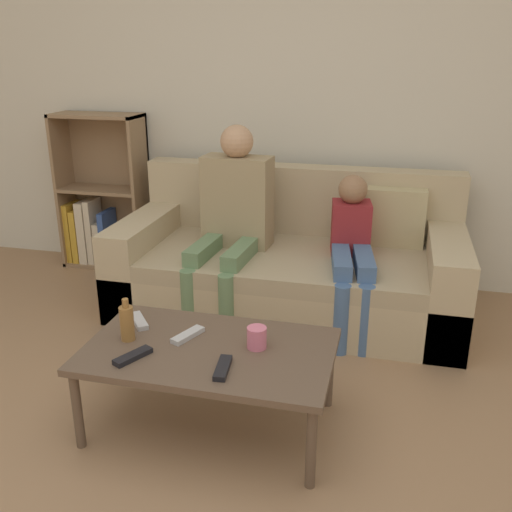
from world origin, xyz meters
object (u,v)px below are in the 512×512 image
coffee_table (209,355)px  tv_remote_1 (139,321)px  couch (291,267)px  tv_remote_2 (133,356)px  bottle (127,323)px  tv_remote_3 (223,368)px  person_adult (233,209)px  bookshelf (101,206)px  cup_near (257,338)px  person_child (352,246)px  tv_remote_0 (188,335)px

coffee_table → tv_remote_1: tv_remote_1 is taller
couch → tv_remote_2: 1.51m
bottle → tv_remote_3: bearing=-16.7°
person_adult → tv_remote_3: (0.35, -1.36, -0.25)m
couch → bottle: couch is taller
bookshelf → cup_near: 2.33m
tv_remote_2 → person_child: bearing=86.7°
person_child → tv_remote_3: (-0.38, -1.29, -0.10)m
bookshelf → bottle: (1.06, -1.74, 0.01)m
couch → person_child: (0.38, -0.16, 0.22)m
person_adult → tv_remote_0: person_adult is taller
couch → coffee_table: couch is taller
coffee_table → tv_remote_2: (-0.27, -0.16, 0.05)m
coffee_table → person_adult: person_adult is taller
person_child → tv_remote_2: bearing=-129.1°
tv_remote_2 → bottle: bottle is taller
tv_remote_2 → couch: bearing=102.7°
coffee_table → person_child: 1.24m
person_adult → couch: bearing=18.5°
coffee_table → person_child: person_child is taller
person_adult → tv_remote_0: (0.12, -1.14, -0.25)m
couch → tv_remote_2: (-0.38, -1.45, 0.12)m
person_child → cup_near: size_ratio=9.44×
tv_remote_0 → coffee_table: bearing=-5.9°
tv_remote_0 → tv_remote_3: (0.23, -0.22, 0.00)m
couch → tv_remote_2: bearing=-104.5°
bottle → coffee_table: bearing=2.4°
coffee_table → bottle: size_ratio=5.45×
coffee_table → tv_remote_1: 0.41m
tv_remote_3 → bottle: size_ratio=0.91×
coffee_table → bottle: bearing=-177.6°
tv_remote_2 → bottle: size_ratio=0.91×
coffee_table → person_adult: (-0.24, 1.20, 0.30)m
tv_remote_0 → tv_remote_2: bearing=-101.9°
coffee_table → couch: bearing=85.3°
tv_remote_2 → bottle: (-0.09, 0.14, 0.07)m
cup_near → bottle: (-0.55, -0.07, 0.03)m
couch → person_adult: size_ratio=1.83×
cup_near → tv_remote_0: (-0.31, 0.01, -0.04)m
tv_remote_1 → cup_near: bearing=-47.1°
cup_near → tv_remote_1: size_ratio=0.57×
coffee_table → tv_remote_3: size_ratio=5.98×
tv_remote_0 → tv_remote_3: 0.32m
tv_remote_3 → bottle: bearing=156.8°
tv_remote_0 → tv_remote_2: 0.27m
bottle → person_child: bearing=53.5°
bookshelf → tv_remote_0: size_ratio=6.44×
tv_remote_1 → tv_remote_3: (0.49, -0.30, 0.00)m
person_child → tv_remote_3: bearing=-115.0°
bookshelf → person_adult: 1.31m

